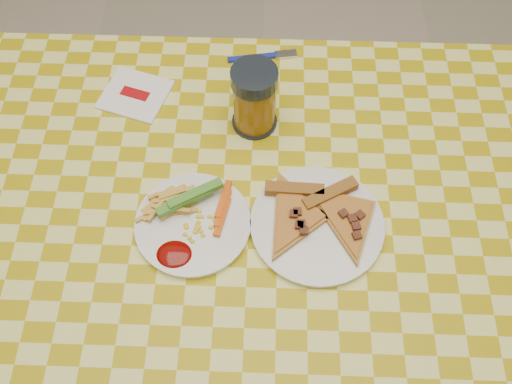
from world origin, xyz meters
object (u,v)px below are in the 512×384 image
table (250,232)px  plate_right (317,225)px  drink_glass (254,99)px  plate_left (193,225)px

table → plate_right: 0.15m
plate_right → drink_glass: drink_glass is taller
plate_left → plate_right: size_ratio=0.87×
table → plate_left: bearing=-163.9°
drink_glass → plate_left: bearing=-113.2°
table → drink_glass: 0.25m
plate_left → plate_right: bearing=1.6°
plate_right → plate_left: bearing=-178.4°
plate_right → drink_glass: 0.27m
plate_right → drink_glass: bearing=117.3°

